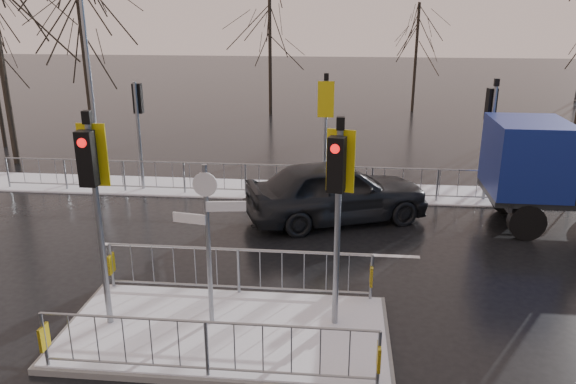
# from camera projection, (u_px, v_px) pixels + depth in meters

# --- Properties ---
(ground) EXTENTS (120.00, 120.00, 0.00)m
(ground) POSITION_uv_depth(u_px,v_px,m) (226.00, 335.00, 10.39)
(ground) COLOR black
(ground) RESTS_ON ground
(snow_verge) EXTENTS (30.00, 2.00, 0.04)m
(snow_verge) POSITION_uv_depth(u_px,v_px,m) (279.00, 190.00, 18.50)
(snow_verge) COLOR white
(snow_verge) RESTS_ON ground
(lane_markings) EXTENTS (8.00, 11.38, 0.01)m
(lane_markings) POSITION_uv_depth(u_px,v_px,m) (222.00, 345.00, 10.07)
(lane_markings) COLOR silver
(lane_markings) RESTS_ON ground
(traffic_island) EXTENTS (6.00, 3.04, 4.15)m
(traffic_island) POSITION_uv_depth(u_px,v_px,m) (225.00, 316.00, 10.28)
(traffic_island) COLOR slate
(traffic_island) RESTS_ON ground
(far_kerb_fixtures) EXTENTS (18.00, 0.65, 3.83)m
(far_kerb_fixtures) POSITION_uv_depth(u_px,v_px,m) (286.00, 165.00, 17.68)
(far_kerb_fixtures) COLOR gray
(far_kerb_fixtures) RESTS_ON ground
(car_far_lane) EXTENTS (5.51, 3.76, 1.74)m
(car_far_lane) POSITION_uv_depth(u_px,v_px,m) (337.00, 191.00, 15.69)
(car_far_lane) COLOR black
(car_far_lane) RESTS_ON ground
(flatbed_truck) EXTENTS (6.36, 2.38, 2.94)m
(flatbed_truck) POSITION_uv_depth(u_px,v_px,m) (560.00, 172.00, 15.01)
(flatbed_truck) COLOR black
(flatbed_truck) RESTS_ON ground
(tree_near_b) EXTENTS (4.00, 4.00, 7.55)m
(tree_near_b) POSITION_uv_depth(u_px,v_px,m) (81.00, 24.00, 21.31)
(tree_near_b) COLOR black
(tree_near_b) RESTS_ON ground
(tree_far_a) EXTENTS (3.75, 3.75, 7.08)m
(tree_far_a) POSITION_uv_depth(u_px,v_px,m) (270.00, 25.00, 29.82)
(tree_far_a) COLOR black
(tree_far_a) RESTS_ON ground
(tree_far_b) EXTENTS (3.25, 3.25, 6.14)m
(tree_far_b) POSITION_uv_depth(u_px,v_px,m) (417.00, 36.00, 31.16)
(tree_far_b) COLOR black
(tree_far_b) RESTS_ON ground
(street_lamp_left) EXTENTS (1.25, 0.18, 8.20)m
(street_lamp_left) POSITION_uv_depth(u_px,v_px,m) (88.00, 47.00, 18.54)
(street_lamp_left) COLOR gray
(street_lamp_left) RESTS_ON ground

